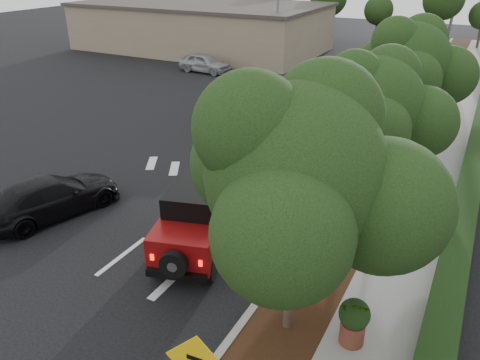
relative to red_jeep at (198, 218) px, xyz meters
The scene contains 18 objects.
ground 2.56m from the red_jeep, 140.81° to the right, with size 120.00×120.00×0.00m, color black.
curb 10.93m from the red_jeep, 75.16° to the left, with size 0.20×70.00×0.15m, color #9E9B93.
planting_strip 11.23m from the red_jeep, 70.20° to the left, with size 1.80×70.00×0.12m, color black.
sidewalk 12.00m from the red_jeep, 61.61° to the left, with size 2.00×70.00×0.12m, color gray.
hedge 12.70m from the red_jeep, 56.04° to the left, with size 0.80×70.00×0.80m, color black.
commercial_building 33.64m from the red_jeep, 121.99° to the left, with size 22.00×12.00×4.00m, color gray.
transmission_tower 46.72m from the red_jeep, 84.86° to the left, with size 7.00×4.00×28.00m, color slate, non-canonical shape.
street_tree_near 4.40m from the red_jeep, 27.58° to the right, with size 3.80×3.80×5.92m, color black, non-canonical shape.
street_tree_mid 6.38m from the red_jeep, 52.98° to the left, with size 3.20×3.20×5.32m, color black, non-canonical shape.
street_tree_far 12.17m from the red_jeep, 71.80° to the left, with size 3.40×3.40×5.62m, color black, non-canonical shape.
light_pole_a 25.91m from the red_jeep, 108.73° to the left, with size 2.00×0.22×9.00m, color slate, non-canonical shape.
light_pole_b 37.70m from the red_jeep, 104.31° to the left, with size 2.00×0.22×9.00m, color slate, non-canonical shape.
red_jeep is the anchor object (origin of this frame).
silver_suv_ahead 7.73m from the red_jeep, 84.36° to the left, with size 2.29×4.98×1.38m, color #97999E.
black_suv_oncoming 5.66m from the red_jeep, behind, with size 1.94×4.77×1.39m, color black.
silver_sedan_oncoming 12.59m from the red_jeep, 114.58° to the left, with size 1.69×4.84×1.60m, color #979A9E.
parked_suv 23.91m from the red_jeep, 121.33° to the left, with size 1.67×4.15×1.41m, color #A0A3A8.
terracotta_planter 5.60m from the red_jeep, 18.41° to the right, with size 0.72×0.72×1.25m.
Camera 1 is at (8.65, -8.67, 8.25)m, focal length 35.00 mm.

